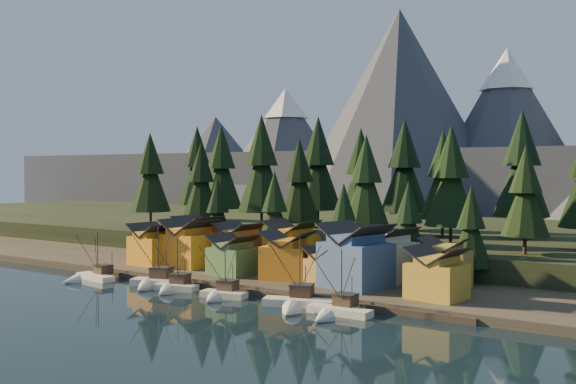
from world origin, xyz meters
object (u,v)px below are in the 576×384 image
Objects in this scene: boat_2 at (173,279)px; house_back_1 at (239,244)px; boat_4 at (297,295)px; house_front_0 at (154,243)px; boat_5 at (336,303)px; boat_0 at (90,271)px; boat_1 at (154,274)px; house_back_0 at (197,237)px; house_front_1 at (189,242)px; boat_3 at (221,286)px.

house_back_1 is (-2.10, 21.83, 4.18)m from boat_2.
boat_4 is 47.29m from house_front_0.
boat_4 is at bearing -9.71° from house_front_0.
boat_5 is 1.22× the size of house_back_1.
boat_5 is (55.47, -0.11, 0.08)m from boat_0.
boat_1 is 1.20× the size of house_back_0.
house_back_1 is (-36.03, 22.85, 4.36)m from boat_5.
house_back_0 is at bearing 86.93° from boat_0.
house_front_1 is at bearing 138.44° from boat_4.
house_front_0 is (-45.15, 13.49, 3.94)m from boat_4.
boat_4 is 40.75m from house_front_1.
boat_1 reaches higher than boat_2.
house_front_0 is at bearing -160.61° from house_front_1.
boat_4 is at bearing 169.59° from boat_5.
boat_1 is at bearing 176.89° from boat_5.
boat_5 is at bearing -11.53° from boat_3.
house_back_0 is (5.30, 25.56, 4.75)m from boat_0.
boat_2 is at bearing 178.30° from boat_5.
house_back_1 is (3.99, 20.66, 3.93)m from boat_1.
house_front_0 is 0.94× the size of house_back_0.
house_back_1 reaches higher than house_front_0.
boat_1 is 1.18× the size of boat_3.
house_front_0 is (-53.01, 14.93, 4.13)m from boat_5.
boat_1 is 1.10× the size of boat_5.
house_back_1 is (-28.17, 21.40, 4.17)m from boat_4.
house_back_0 reaches higher than boat_4.
boat_2 is 22.32m from house_back_1.
house_back_0 is at bearing 128.07° from boat_3.
house_front_1 is at bearing 111.55° from boat_2.
boat_3 is 37.45m from house_back_0.
house_back_0 is at bearing 131.78° from boat_4.
boat_2 is (21.55, 0.91, 0.26)m from boat_0.
boat_1 is at bearing 156.31° from boat_2.
house_front_0 is (-30.38, 14.23, 4.02)m from boat_3.
boat_1 is 1.27× the size of house_front_0.
boat_1 reaches higher than house_back_1.
house_front_0 reaches higher than boat_3.
boat_0 is at bearing 171.30° from boat_3.
house_back_1 is at bearing 147.64° from boat_5.
boat_2 is 1.10× the size of house_front_0.
boat_0 is 1.05× the size of boat_3.
boat_5 is at bearing -28.87° from boat_4.
house_front_1 is (-22.48, 16.64, 4.61)m from boat_3.
boat_0 is at bearing 169.56° from boat_2.
boat_0 is at bearing 170.99° from boat_1.
boat_2 is 33.94m from boat_5.
boat_4 reaches higher than house_back_1.
house_back_1 reaches higher than boat_0.
boat_0 is 55.47m from boat_5.
boat_3 is (11.29, -0.31, -0.07)m from boat_2.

